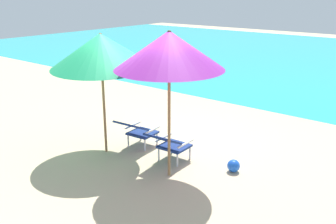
# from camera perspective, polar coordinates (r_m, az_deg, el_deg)

# --- Properties ---
(ground_plane) EXTENTS (40.00, 40.00, 0.00)m
(ground_plane) POSITION_cam_1_polar(r_m,az_deg,el_deg) (11.07, 12.23, 0.88)
(ground_plane) COLOR #CCB78E
(lounge_chair_left) EXTENTS (0.61, 0.92, 0.68)m
(lounge_chair_left) POSITION_cam_1_polar(r_m,az_deg,el_deg) (7.86, -4.61, -2.66)
(lounge_chair_left) COLOR navy
(lounge_chair_left) RESTS_ON ground_plane
(lounge_chair_right) EXTENTS (0.57, 0.89, 0.68)m
(lounge_chair_right) POSITION_cam_1_polar(r_m,az_deg,el_deg) (7.18, 0.15, -4.64)
(lounge_chair_right) COLOR navy
(lounge_chair_right) RESTS_ON ground_plane
(beach_umbrella_left) EXTENTS (2.49, 2.50, 2.42)m
(beach_umbrella_left) POSITION_cam_1_polar(r_m,az_deg,el_deg) (7.37, -9.94, 9.01)
(beach_umbrella_left) COLOR olive
(beach_umbrella_left) RESTS_ON ground_plane
(beach_umbrella_right) EXTENTS (1.93, 1.94, 2.54)m
(beach_umbrella_right) POSITION_cam_1_polar(r_m,az_deg,el_deg) (6.19, 0.18, 9.18)
(beach_umbrella_right) COLOR olive
(beach_umbrella_right) RESTS_ON ground_plane
(beach_ball) EXTENTS (0.23, 0.23, 0.23)m
(beach_ball) POSITION_cam_1_polar(r_m,az_deg,el_deg) (7.06, 9.73, -7.89)
(beach_ball) COLOR blue
(beach_ball) RESTS_ON ground_plane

